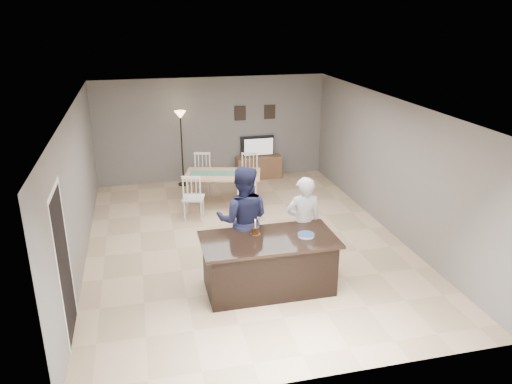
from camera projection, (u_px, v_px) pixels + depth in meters
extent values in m
plane|color=tan|center=(245.00, 241.00, 9.83)|extent=(8.00, 8.00, 0.00)
plane|color=slate|center=(212.00, 130.00, 13.02)|extent=(6.00, 0.00, 6.00)
plane|color=slate|center=(318.00, 283.00, 5.72)|extent=(6.00, 0.00, 6.00)
plane|color=slate|center=(77.00, 189.00, 8.71)|extent=(0.00, 8.00, 8.00)
plane|color=slate|center=(390.00, 165.00, 10.02)|extent=(0.00, 8.00, 8.00)
plane|color=white|center=(244.00, 105.00, 8.90)|extent=(8.00, 8.00, 0.00)
cube|color=black|center=(269.00, 265.00, 8.04)|extent=(2.00, 1.00, 0.85)
cube|color=black|center=(269.00, 240.00, 7.89)|extent=(2.15, 1.10, 0.05)
cube|color=brown|center=(259.00, 167.00, 13.43)|extent=(1.20, 0.40, 0.60)
imported|color=black|center=(258.00, 146.00, 13.30)|extent=(0.91, 0.12, 0.53)
plane|color=orange|center=(259.00, 147.00, 13.23)|extent=(0.78, 0.00, 0.78)
cube|color=black|center=(240.00, 113.00, 13.02)|extent=(0.30, 0.02, 0.38)
cube|color=black|center=(270.00, 112.00, 13.20)|extent=(0.30, 0.02, 0.38)
plane|color=black|center=(64.00, 266.00, 6.72)|extent=(0.00, 2.10, 2.10)
plane|color=white|center=(53.00, 190.00, 6.34)|extent=(0.00, 1.02, 1.02)
imported|color=#BABABF|center=(303.00, 223.00, 8.57)|extent=(0.64, 0.44, 1.68)
imported|color=#1B1E3C|center=(243.00, 220.00, 8.42)|extent=(1.09, 0.95, 1.91)
cylinder|color=yellow|center=(255.00, 234.00, 8.03)|extent=(0.16, 0.16, 0.00)
cylinder|color=#3D2110|center=(255.00, 231.00, 8.02)|extent=(0.12, 0.12, 0.11)
cylinder|color=white|center=(255.00, 224.00, 7.98)|extent=(0.02, 0.02, 0.12)
sphere|color=#FFBF4C|center=(255.00, 220.00, 7.95)|extent=(0.02, 0.02, 0.02)
cylinder|color=white|center=(306.00, 236.00, 7.95)|extent=(0.26, 0.26, 0.01)
cylinder|color=white|center=(306.00, 235.00, 7.95)|extent=(0.26, 0.26, 0.01)
cylinder|color=white|center=(306.00, 234.00, 7.94)|extent=(0.26, 0.26, 0.01)
cylinder|color=#2D4C8C|center=(306.00, 234.00, 7.94)|extent=(0.27, 0.27, 0.00)
cube|color=tan|center=(223.00, 174.00, 11.34)|extent=(1.87, 1.35, 0.04)
cylinder|color=tan|center=(188.00, 196.00, 11.13)|extent=(0.06, 0.06, 0.75)
cylinder|color=tan|center=(256.00, 185.00, 11.83)|extent=(0.06, 0.06, 0.75)
cube|color=#42765B|center=(223.00, 173.00, 11.33)|extent=(1.52, 0.73, 0.01)
cube|color=silver|center=(193.00, 198.00, 10.76)|extent=(0.54, 0.52, 0.04)
cylinder|color=silver|center=(185.00, 211.00, 10.70)|extent=(0.03, 0.03, 0.45)
cylinder|color=silver|center=(203.00, 206.00, 11.00)|extent=(0.03, 0.03, 0.45)
cube|color=silver|center=(191.00, 178.00, 10.40)|extent=(0.40, 0.13, 0.05)
cube|color=silver|center=(247.00, 198.00, 10.74)|extent=(0.54, 0.52, 0.04)
cylinder|color=silver|center=(238.00, 212.00, 10.67)|extent=(0.03, 0.03, 0.45)
cylinder|color=silver|center=(256.00, 206.00, 10.98)|extent=(0.03, 0.03, 0.45)
cube|color=silver|center=(247.00, 178.00, 10.38)|extent=(0.40, 0.13, 0.05)
cube|color=silver|center=(202.00, 176.00, 12.15)|extent=(0.54, 0.52, 0.04)
cylinder|color=silver|center=(210.00, 184.00, 12.39)|extent=(0.03, 0.03, 0.45)
cylinder|color=silver|center=(194.00, 188.00, 12.08)|extent=(0.03, 0.03, 0.45)
cube|color=silver|center=(202.00, 153.00, 12.15)|extent=(0.40, 0.13, 0.05)
cube|color=silver|center=(249.00, 177.00, 12.12)|extent=(0.54, 0.52, 0.04)
cylinder|color=silver|center=(257.00, 184.00, 12.36)|extent=(0.03, 0.03, 0.45)
cylinder|color=silver|center=(242.00, 189.00, 12.06)|extent=(0.03, 0.03, 0.45)
cube|color=silver|center=(250.00, 154.00, 12.12)|extent=(0.40, 0.13, 0.05)
cylinder|color=black|center=(184.00, 184.00, 13.01)|extent=(0.29, 0.29, 0.03)
cylinder|color=black|center=(182.00, 151.00, 12.70)|extent=(0.04, 0.04, 1.78)
cone|color=#EEC883|center=(180.00, 115.00, 12.38)|extent=(0.29, 0.29, 0.19)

